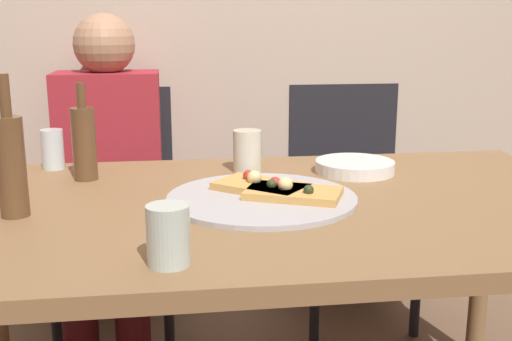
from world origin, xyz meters
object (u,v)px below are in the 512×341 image
Objects in this scene: dining_table at (272,228)px; chair_left at (114,194)px; wine_bottle at (11,163)px; pizza_slice_last at (292,192)px; beer_bottle at (84,142)px; chair_right at (349,186)px; guest_in_sweater at (108,170)px; tumbler_near at (53,149)px; plate_stack at (355,167)px; tumbler_far at (247,151)px; pizza_tray at (262,198)px; pizza_slice_extra at (260,185)px; wine_glass at (168,235)px.

chair_left is (-0.45, 0.88, -0.14)m from dining_table.
wine_bottle reaches higher than dining_table.
beer_bottle is at bearing 150.92° from pizza_slice_last.
pizza_slice_last is 0.28× the size of chair_right.
guest_in_sweater is (-0.00, -0.15, 0.13)m from chair_left.
chair_left reaches higher than tumbler_near.
dining_table is at bearing -137.85° from plate_stack.
dining_table is 6.44× the size of beer_bottle.
dining_table is 14.14× the size of tumbler_far.
wine_bottle is 0.91m from plate_stack.
beer_bottle is 0.29× the size of chair_left.
dining_table is 1.86× the size of chair_right.
pizza_tray is 0.39× the size of guest_in_sweater.
chair_left reaches higher than dining_table.
guest_in_sweater is at bearing 121.86° from dining_table.
dining_table is at bearing 121.86° from guest_in_sweater.
wine_bottle is 0.65m from tumbler_far.
beer_bottle is 1.17× the size of plate_stack.
plate_stack is (0.30, 0.24, 0.01)m from pizza_tray.
pizza_slice_extra reaches higher than pizza_tray.
tumbler_far is at bearing 94.36° from dining_table.
wine_glass is (-0.22, -0.42, 0.03)m from pizza_slice_extra.
tumbler_near is at bearing 144.27° from dining_table.
wine_bottle is at bearing 41.86° from chair_right.
chair_left reaches higher than plate_stack.
beer_bottle reaches higher than tumbler_far.
wine_bottle is 0.34× the size of chair_left.
chair_left is (-0.21, 1.25, -0.27)m from wine_glass.
chair_right is at bearing 50.93° from tumbler_far.
tumbler_far is at bearing 50.93° from chair_right.
guest_in_sweater is (0.01, 0.46, -0.19)m from beer_bottle.
wine_glass is at bearing -70.89° from beer_bottle.
pizza_slice_last is at bearing -29.08° from beer_bottle.
wine_bottle is 1.41m from chair_right.
pizza_tray is 4.18× the size of wine_glass.
chair_right reaches higher than plate_stack.
wine_bottle reaches higher than pizza_slice_extra.
chair_left reaches higher than tumbler_far.
tumbler_near is 1.06× the size of wine_glass.
tumbler_far is at bearing -11.44° from tumbler_near.
wine_bottle is 1.19× the size of beer_bottle.
tumbler_near is at bearing 143.40° from pizza_tray.
guest_in_sweater is (-0.43, 0.67, -0.11)m from pizza_slice_extra.
beer_bottle is (-0.44, 0.21, 0.08)m from pizza_slice_extra.
chair_right is (0.91, 0.61, -0.32)m from beer_bottle.
tumbler_near reaches higher than pizza_tray.
pizza_slice_extra is at bearing 117.73° from chair_left.
dining_table is 15.47× the size of wine_glass.
wine_glass is 1.12m from guest_in_sweater.
pizza_slice_extra is 2.20× the size of tumbler_near.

